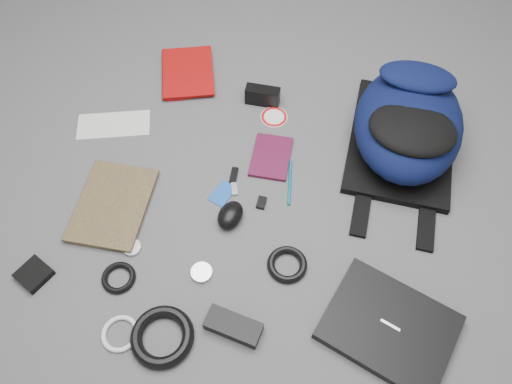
% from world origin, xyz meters
% --- Properties ---
extents(ground, '(4.00, 4.00, 0.00)m').
position_xyz_m(ground, '(0.00, 0.00, 0.00)').
color(ground, '#4F4F51').
rests_on(ground, ground).
extents(backpack, '(0.35, 0.50, 0.20)m').
position_xyz_m(backpack, '(0.40, 0.29, 0.10)').
color(backpack, black).
rests_on(backpack, ground).
extents(laptop, '(0.37, 0.32, 0.03)m').
position_xyz_m(laptop, '(0.41, -0.31, 0.02)').
color(laptop, black).
rests_on(laptop, ground).
extents(textbook_red, '(0.24, 0.28, 0.03)m').
position_xyz_m(textbook_red, '(-0.42, 0.40, 0.01)').
color(textbook_red, maroon).
rests_on(textbook_red, ground).
extents(comic_book, '(0.21, 0.28, 0.02)m').
position_xyz_m(comic_book, '(-0.49, -0.13, 0.01)').
color(comic_book, '#A2820B').
rests_on(comic_book, ground).
extents(envelope, '(0.25, 0.17, 0.00)m').
position_xyz_m(envelope, '(-0.51, 0.16, 0.00)').
color(envelope, silver).
rests_on(envelope, ground).
extents(dvd_case, '(0.12, 0.17, 0.01)m').
position_xyz_m(dvd_case, '(0.01, 0.14, 0.01)').
color(dvd_case, '#3D0B22').
rests_on(dvd_case, ground).
extents(compact_camera, '(0.11, 0.04, 0.06)m').
position_xyz_m(compact_camera, '(-0.06, 0.36, 0.03)').
color(compact_camera, black).
rests_on(compact_camera, ground).
extents(sticker_disc, '(0.11, 0.11, 0.00)m').
position_xyz_m(sticker_disc, '(-0.01, 0.31, 0.00)').
color(sticker_disc, white).
rests_on(sticker_disc, ground).
extents(pen_teal, '(0.03, 0.16, 0.01)m').
position_xyz_m(pen_teal, '(0.09, 0.06, 0.00)').
color(pen_teal, '#0C5D74').
rests_on(pen_teal, ground).
extents(pen_red, '(0.03, 0.12, 0.01)m').
position_xyz_m(pen_red, '(0.01, 0.17, 0.00)').
color(pen_red, maroon).
rests_on(pen_red, ground).
extents(id_badge, '(0.08, 0.09, 0.00)m').
position_xyz_m(id_badge, '(-0.10, -0.02, 0.00)').
color(id_badge, '#174EAE').
rests_on(id_badge, ground).
extents(usb_black, '(0.02, 0.06, 0.01)m').
position_xyz_m(usb_black, '(-0.08, 0.05, 0.00)').
color(usb_black, black).
rests_on(usb_black, ground).
extents(usb_silver, '(0.03, 0.05, 0.01)m').
position_xyz_m(usb_silver, '(-0.07, 0.01, 0.00)').
color(usb_silver, '#A3A3A5').
rests_on(usb_silver, ground).
extents(key_fob, '(0.02, 0.04, 0.01)m').
position_xyz_m(key_fob, '(0.02, -0.02, 0.01)').
color(key_fob, black).
rests_on(key_fob, ground).
extents(mouse, '(0.09, 0.11, 0.05)m').
position_xyz_m(mouse, '(-0.05, -0.09, 0.02)').
color(mouse, black).
rests_on(mouse, ground).
extents(headphone_left, '(0.06, 0.06, 0.01)m').
position_xyz_m(headphone_left, '(-0.29, -0.24, 0.01)').
color(headphone_left, '#B0B0B3').
rests_on(headphone_left, ground).
extents(headphone_right, '(0.06, 0.06, 0.01)m').
position_xyz_m(headphone_right, '(-0.09, -0.27, 0.01)').
color(headphone_right, silver).
rests_on(headphone_right, ground).
extents(cable_coil, '(0.13, 0.13, 0.02)m').
position_xyz_m(cable_coil, '(0.13, -0.20, 0.01)').
color(cable_coil, black).
rests_on(cable_coil, ground).
extents(power_brick, '(0.15, 0.08, 0.03)m').
position_xyz_m(power_brick, '(0.03, -0.40, 0.02)').
color(power_brick, black).
rests_on(power_brick, ground).
extents(power_cord_coil, '(0.21, 0.21, 0.03)m').
position_xyz_m(power_cord_coil, '(-0.13, -0.46, 0.02)').
color(power_cord_coil, black).
rests_on(power_cord_coil, ground).
extents(pouch, '(0.10, 0.10, 0.02)m').
position_xyz_m(pouch, '(-0.52, -0.38, 0.01)').
color(pouch, black).
rests_on(pouch, ground).
extents(earbud_coil, '(0.10, 0.10, 0.02)m').
position_xyz_m(earbud_coil, '(-0.30, -0.33, 0.01)').
color(earbud_coil, black).
rests_on(earbud_coil, ground).
extents(white_cable_coil, '(0.12, 0.12, 0.01)m').
position_xyz_m(white_cable_coil, '(-0.24, -0.47, 0.01)').
color(white_cable_coil, silver).
rests_on(white_cable_coil, ground).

